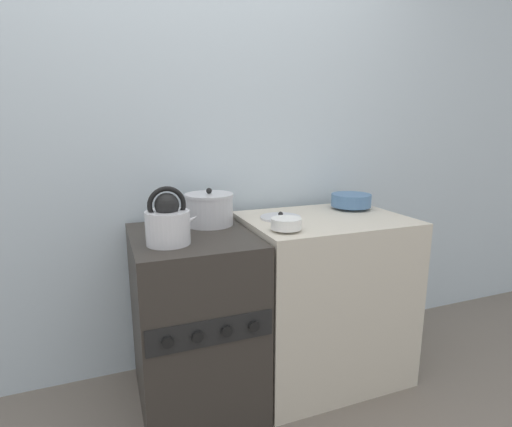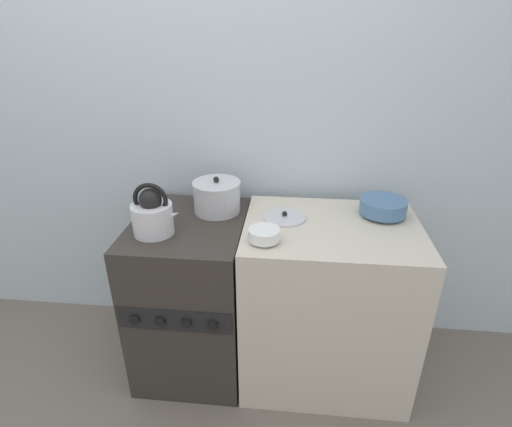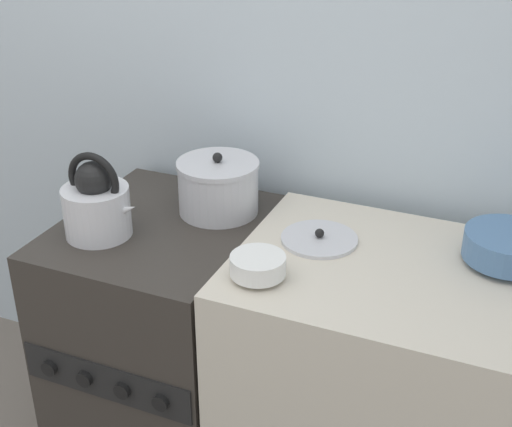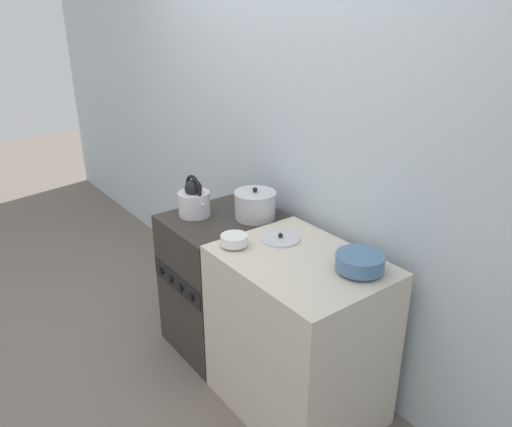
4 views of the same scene
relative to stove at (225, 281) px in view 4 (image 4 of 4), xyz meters
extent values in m
plane|color=#70665B|center=(0.00, -0.31, -0.42)|extent=(12.00, 12.00, 0.00)
cube|color=silver|center=(0.00, 0.38, 0.83)|extent=(7.00, 0.06, 2.50)
cube|color=#332D28|center=(0.00, 0.00, 0.00)|extent=(0.53, 0.63, 0.83)
cube|color=black|center=(0.00, -0.31, 0.10)|extent=(0.51, 0.01, 0.11)
cylinder|color=black|center=(-0.17, -0.33, 0.10)|extent=(0.04, 0.02, 0.04)
cylinder|color=black|center=(-0.06, -0.33, 0.10)|extent=(0.04, 0.02, 0.04)
cylinder|color=black|center=(0.06, -0.33, 0.10)|extent=(0.04, 0.02, 0.04)
cylinder|color=black|center=(0.17, -0.33, 0.10)|extent=(0.04, 0.02, 0.04)
cube|color=beige|center=(0.67, -0.01, 0.01)|extent=(0.80, 0.60, 0.86)
cylinder|color=silver|center=(-0.12, -0.11, 0.48)|extent=(0.18, 0.18, 0.14)
sphere|color=black|center=(-0.12, -0.11, 0.58)|extent=(0.10, 0.10, 0.10)
torus|color=black|center=(-0.12, -0.11, 0.58)|extent=(0.15, 0.02, 0.15)
cone|color=silver|center=(-0.03, -0.11, 0.50)|extent=(0.09, 0.04, 0.07)
cylinder|color=silver|center=(0.12, 0.14, 0.49)|extent=(0.23, 0.23, 0.14)
cylinder|color=silver|center=(0.12, 0.14, 0.56)|extent=(0.23, 0.23, 0.01)
sphere|color=black|center=(0.12, 0.14, 0.58)|extent=(0.03, 0.03, 0.03)
cylinder|color=#4C729E|center=(0.91, 0.12, 0.45)|extent=(0.10, 0.10, 0.01)
cylinder|color=#4C729E|center=(0.91, 0.12, 0.49)|extent=(0.21, 0.21, 0.07)
cylinder|color=white|center=(0.38, -0.18, 0.44)|extent=(0.06, 0.06, 0.01)
cylinder|color=white|center=(0.38, -0.18, 0.47)|extent=(0.13, 0.13, 0.05)
cylinder|color=silver|center=(0.45, 0.05, 0.44)|extent=(0.20, 0.20, 0.01)
sphere|color=black|center=(0.45, 0.05, 0.46)|extent=(0.02, 0.02, 0.02)
camera|label=1|loc=(-0.35, -1.70, 0.89)|focal=28.00mm
camera|label=2|loc=(0.49, -1.62, 1.27)|focal=28.00mm
camera|label=3|loc=(0.94, -1.50, 1.34)|focal=50.00mm
camera|label=4|loc=(2.17, -1.40, 1.54)|focal=35.00mm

